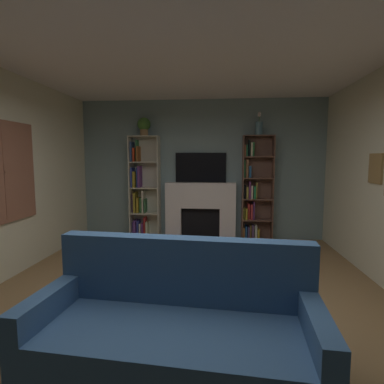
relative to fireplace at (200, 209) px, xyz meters
name	(u,v)px	position (x,y,z in m)	size (l,w,h in m)	color
ground_plane	(180,316)	(0.00, -3.12, -0.60)	(7.75, 7.75, 0.00)	olive
wall_back_accent	(201,170)	(0.00, 0.14, 0.79)	(4.99, 0.06, 2.79)	gray
ceiling	(179,29)	(0.00, -3.12, 2.22)	(4.99, 6.58, 0.06)	white
fireplace	(200,209)	(0.00, 0.00, 0.00)	(1.51, 0.51, 1.14)	white
tv	(201,168)	(0.00, 0.08, 0.84)	(1.01, 0.06, 0.59)	black
bookshelf_left	(142,192)	(-1.19, -0.01, 0.34)	(0.60, 0.31, 2.06)	beige
bookshelf_right	(254,193)	(1.06, 0.01, 0.35)	(0.60, 0.27, 2.06)	brown
potted_plant	(144,125)	(-1.12, -0.04, 1.67)	(0.26, 0.26, 0.36)	#9B754C
vase_with_flowers	(259,127)	(1.12, -0.04, 1.61)	(0.14, 0.14, 0.43)	slate
couch	(176,337)	(0.08, -4.00, -0.29)	(2.12, 1.03, 0.98)	#395F8E
coffee_table	(186,292)	(0.08, -3.26, -0.27)	(0.91, 0.49, 0.37)	brown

